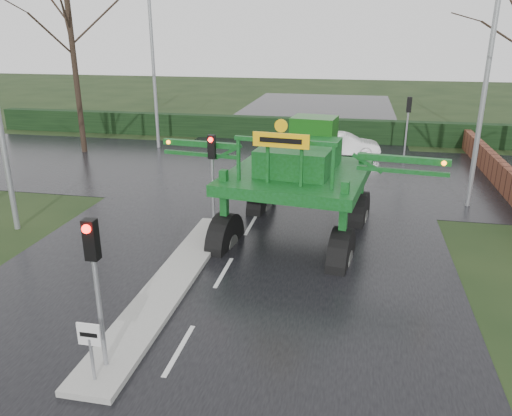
% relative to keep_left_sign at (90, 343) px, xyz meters
% --- Properties ---
extents(ground, '(140.00, 140.00, 0.00)m').
position_rel_keep_left_sign_xyz_m(ground, '(1.30, 1.50, -1.06)').
color(ground, black).
rests_on(ground, ground).
extents(road_main, '(14.00, 80.00, 0.02)m').
position_rel_keep_left_sign_xyz_m(road_main, '(1.30, 11.50, -1.05)').
color(road_main, black).
rests_on(road_main, ground).
extents(road_cross, '(80.00, 12.00, 0.02)m').
position_rel_keep_left_sign_xyz_m(road_cross, '(1.30, 17.50, -1.05)').
color(road_cross, black).
rests_on(road_cross, ground).
extents(median_island, '(1.20, 10.00, 0.16)m').
position_rel_keep_left_sign_xyz_m(median_island, '(0.00, 4.50, -0.97)').
color(median_island, gray).
rests_on(median_island, ground).
extents(hedge_row, '(44.00, 0.90, 1.50)m').
position_rel_keep_left_sign_xyz_m(hedge_row, '(1.30, 25.50, -0.31)').
color(hedge_row, black).
rests_on(hedge_row, ground).
extents(brick_wall, '(0.40, 20.00, 1.20)m').
position_rel_keep_left_sign_xyz_m(brick_wall, '(11.80, 17.50, -0.46)').
color(brick_wall, '#592D1E').
rests_on(brick_wall, ground).
extents(keep_left_sign, '(0.50, 0.07, 1.35)m').
position_rel_keep_left_sign_xyz_m(keep_left_sign, '(0.00, 0.00, 0.00)').
color(keep_left_sign, gray).
rests_on(keep_left_sign, ground).
extents(traffic_signal_near, '(0.26, 0.33, 3.52)m').
position_rel_keep_left_sign_xyz_m(traffic_signal_near, '(0.00, 0.49, 1.53)').
color(traffic_signal_near, gray).
rests_on(traffic_signal_near, ground).
extents(traffic_signal_mid, '(0.26, 0.33, 3.52)m').
position_rel_keep_left_sign_xyz_m(traffic_signal_mid, '(0.00, 8.99, 1.53)').
color(traffic_signal_mid, gray).
rests_on(traffic_signal_mid, ground).
extents(traffic_signal_far, '(0.26, 0.33, 3.52)m').
position_rel_keep_left_sign_xyz_m(traffic_signal_far, '(7.80, 21.51, 1.53)').
color(traffic_signal_far, gray).
rests_on(traffic_signal_far, ground).
extents(street_light_right, '(3.85, 0.30, 10.00)m').
position_rel_keep_left_sign_xyz_m(street_light_right, '(9.49, 13.50, 4.93)').
color(street_light_right, gray).
rests_on(street_light_right, ground).
extents(street_light_left_far, '(3.85, 0.30, 10.00)m').
position_rel_keep_left_sign_xyz_m(street_light_left_far, '(-6.89, 21.50, 4.93)').
color(street_light_left_far, gray).
rests_on(street_light_left_far, ground).
extents(tree_left_far, '(7.70, 7.70, 13.26)m').
position_rel_keep_left_sign_xyz_m(tree_left_far, '(-11.20, 19.50, 6.09)').
color(tree_left_far, black).
rests_on(tree_left_far, ground).
extents(crop_sprayer, '(9.95, 6.78, 5.60)m').
position_rel_keep_left_sign_xyz_m(crop_sprayer, '(0.83, 7.84, 1.59)').
color(crop_sprayer, black).
rests_on(crop_sprayer, ground).
extents(white_sedan, '(4.14, 1.72, 1.33)m').
position_rel_keep_left_sign_xyz_m(white_sedan, '(4.40, 21.54, -1.06)').
color(white_sedan, silver).
rests_on(white_sedan, ground).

